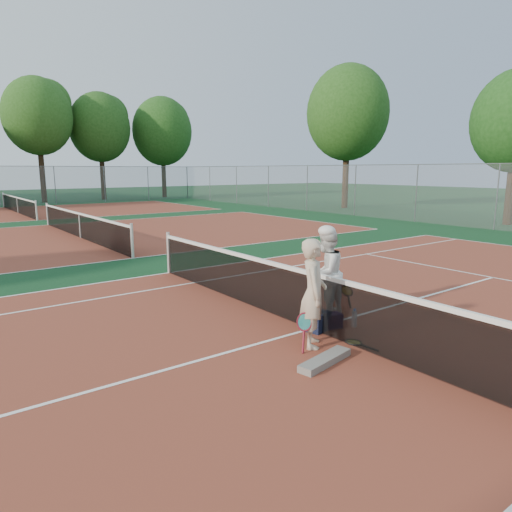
# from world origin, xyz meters

# --- Properties ---
(ground) EXTENTS (130.00, 130.00, 0.00)m
(ground) POSITION_xyz_m (0.00, 0.00, 0.00)
(ground) COLOR #0E3318
(ground) RESTS_ON ground
(court_main) EXTENTS (23.77, 10.97, 0.01)m
(court_main) POSITION_xyz_m (0.00, 0.00, 0.00)
(court_main) COLOR maroon
(court_main) RESTS_ON ground
(court_far_a) EXTENTS (23.77, 10.97, 0.01)m
(court_far_a) POSITION_xyz_m (0.00, 13.50, 0.00)
(court_far_a) COLOR maroon
(court_far_a) RESTS_ON ground
(court_far_b) EXTENTS (23.77, 10.97, 0.01)m
(court_far_b) POSITION_xyz_m (0.00, 27.00, 0.00)
(court_far_b) COLOR maroon
(court_far_b) RESTS_ON ground
(net_main) EXTENTS (0.10, 10.98, 1.02)m
(net_main) POSITION_xyz_m (0.00, 0.00, 0.51)
(net_main) COLOR black
(net_main) RESTS_ON ground
(net_far_a) EXTENTS (0.10, 10.98, 1.02)m
(net_far_a) POSITION_xyz_m (0.00, 13.50, 0.51)
(net_far_a) COLOR black
(net_far_a) RESTS_ON ground
(net_far_b) EXTENTS (0.10, 10.98, 1.02)m
(net_far_b) POSITION_xyz_m (0.00, 27.00, 0.51)
(net_far_b) COLOR black
(net_far_b) RESTS_ON ground
(fence_right) EXTENTS (0.06, 54.50, 3.00)m
(fence_right) POSITION_xyz_m (16.00, 6.75, 1.50)
(fence_right) COLOR slate
(fence_right) RESTS_ON ground
(player_a) EXTENTS (0.71, 0.74, 1.70)m
(player_a) POSITION_xyz_m (-0.51, -0.56, 0.85)
(player_a) COLOR beige
(player_a) RESTS_ON ground
(player_b) EXTENTS (0.92, 0.79, 1.66)m
(player_b) POSITION_xyz_m (0.73, 0.40, 0.83)
(player_b) COLOR white
(player_b) RESTS_ON ground
(racket_red) EXTENTS (0.34, 0.34, 0.58)m
(racket_red) POSITION_xyz_m (-0.74, -0.62, 0.29)
(racket_red) COLOR maroon
(racket_red) RESTS_ON ground
(racket_black_held) EXTENTS (0.40, 0.36, 0.54)m
(racket_black_held) POSITION_xyz_m (1.24, 0.32, 0.27)
(racket_black_held) COLOR black
(racket_black_held) RESTS_ON ground
(racket_spare) EXTENTS (0.31, 0.62, 0.03)m
(racket_spare) POSITION_xyz_m (0.08, -0.89, 0.01)
(racket_spare) COLOR black
(racket_spare) RESTS_ON ground
(sports_bag_navy) EXTENTS (0.47, 0.37, 0.33)m
(sports_bag_navy) POSITION_xyz_m (0.04, -0.12, 0.16)
(sports_bag_navy) COLOR black
(sports_bag_navy) RESTS_ON ground
(sports_bag_purple) EXTENTS (0.36, 0.29, 0.25)m
(sports_bag_purple) POSITION_xyz_m (0.34, -0.17, 0.13)
(sports_bag_purple) COLOR black
(sports_bag_purple) RESTS_ON ground
(net_cover_canvas) EXTENTS (1.04, 0.42, 0.11)m
(net_cover_canvas) POSITION_xyz_m (-0.85, -1.17, 0.05)
(net_cover_canvas) COLOR #68635E
(net_cover_canvas) RESTS_ON ground
(water_bottle) EXTENTS (0.09, 0.09, 0.30)m
(water_bottle) POSITION_xyz_m (0.67, -0.39, 0.15)
(water_bottle) COLOR #AAC1D7
(water_bottle) RESTS_ON ground
(tree_back_3) EXTENTS (5.50, 5.50, 10.22)m
(tree_back_3) POSITION_xyz_m (3.63, 36.41, 7.03)
(tree_back_3) COLOR #382314
(tree_back_3) RESTS_ON ground
(tree_back_4) EXTENTS (5.41, 5.41, 9.62)m
(tree_back_4) POSITION_xyz_m (8.98, 37.23, 6.49)
(tree_back_4) COLOR #382314
(tree_back_4) RESTS_ON ground
(tree_back_5) EXTENTS (5.81, 5.81, 9.79)m
(tree_back_5) POSITION_xyz_m (15.15, 37.29, 6.43)
(tree_back_5) COLOR #382314
(tree_back_5) RESTS_ON ground
(tree_right_1) EXTENTS (5.74, 5.74, 9.93)m
(tree_right_1) POSITION_xyz_m (19.76, 17.25, 6.62)
(tree_right_1) COLOR #382314
(tree_right_1) RESTS_ON ground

